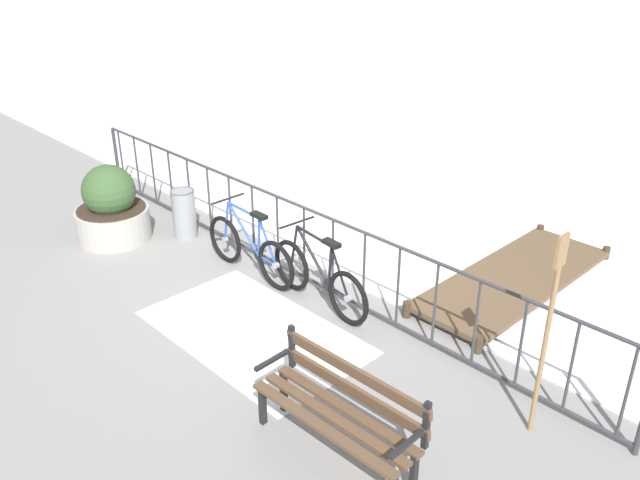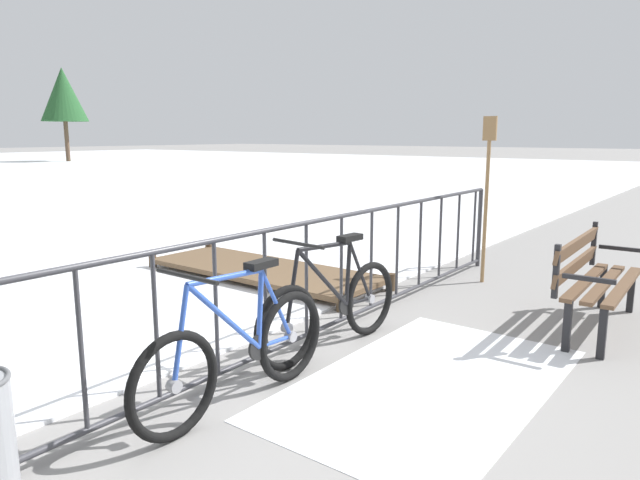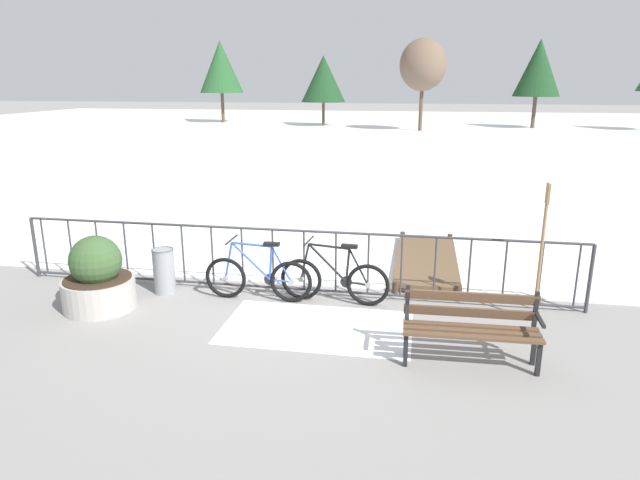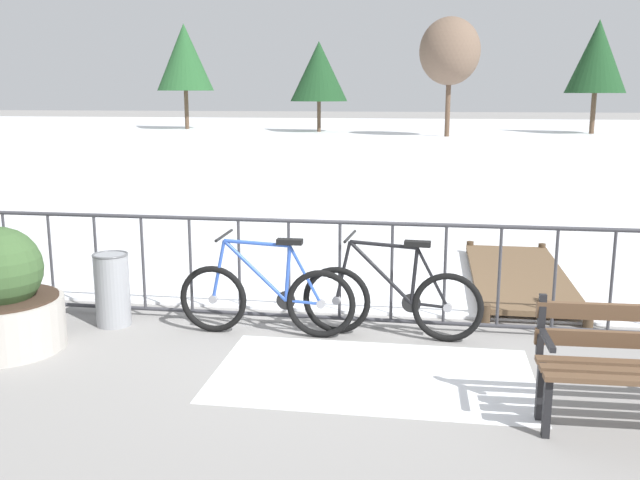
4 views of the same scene
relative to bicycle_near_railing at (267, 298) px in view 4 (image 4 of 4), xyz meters
The scene contains 13 objects.
ground_plane 0.65m from the bicycle_near_railing, 42.57° to the left, with size 160.00×160.00×0.00m, color gray.
frozen_pond 28.77m from the bicycle_near_railing, 89.21° to the left, with size 80.00×56.00×0.03m, color white.
snow_patch 1.42m from the bicycle_near_railing, 37.57° to the right, with size 2.61×1.52×0.01m, color white.
railing_fence 0.57m from the bicycle_near_railing, 42.57° to the left, with size 9.06×0.06×1.07m.
bicycle_near_railing is the anchor object (origin of this frame).
bicycle_second 1.18m from the bicycle_near_railing, ahead, with size 1.71×0.52×0.97m.
planter_with_shrub 2.38m from the bicycle_near_railing, 162.09° to the right, with size 1.06×1.06×1.12m.
trash_bin 1.58m from the bicycle_near_railing, behind, with size 0.35×0.35×0.73m.
wooden_dock 3.41m from the bicycle_near_railing, 40.48° to the left, with size 1.10×3.18×0.20m.
tree_far_west 31.73m from the bicycle_near_railing, 85.88° to the left, with size 3.09×3.09×6.04m.
tree_centre 35.25m from the bicycle_near_railing, 98.23° to the left, with size 3.30×3.30×5.15m.
tree_east_mid 39.37m from the bicycle_near_railing, 110.52° to the left, with size 3.48×3.48×6.42m.
tree_far_east 36.88m from the bicycle_near_railing, 73.74° to the left, with size 3.24×3.24×6.16m.
Camera 4 is at (1.11, -6.65, 2.28)m, focal length 39.59 mm.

